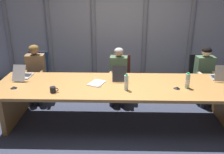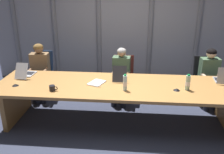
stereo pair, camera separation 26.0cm
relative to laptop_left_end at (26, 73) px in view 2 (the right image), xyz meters
name	(u,v)px [view 2 (the right image)]	position (x,y,z in m)	size (l,w,h in m)	color
ground_plane	(119,122)	(1.76, -0.28, -0.78)	(13.18, 13.18, 0.00)	#383D51
conference_table	(119,92)	(1.76, -0.28, -0.19)	(4.24, 1.18, 0.73)	#B77F42
curtain_backdrop	(125,28)	(1.76, 1.83, 0.56)	(6.59, 0.17, 2.69)	#9999A0
laptop_left_end	(26,73)	(0.00, 0.00, 0.00)	(0.25, 0.47, 0.28)	#BCBCC1
laptop_left_mid	(120,76)	(1.76, -0.02, 0.00)	(0.25, 0.41, 0.29)	#2D2D33
laptop_center	(222,79)	(3.54, 0.02, 0.00)	(0.25, 0.37, 0.29)	#A8ADB7
office_chair_left_end	(41,79)	(-0.03, 0.77, -0.42)	(0.60, 0.61, 0.97)	navy
office_chair_left_mid	(123,83)	(1.78, 0.77, -0.44)	(0.60, 0.60, 0.91)	#511E19
office_chair_center	(204,85)	(3.50, 0.77, -0.43)	(0.60, 0.60, 0.93)	black
person_left_end	(39,68)	(0.01, 0.61, -0.11)	(0.42, 0.57, 1.18)	olive
person_left_mid	(121,72)	(1.74, 0.61, -0.15)	(0.39, 0.56, 1.13)	#4C6B4C
person_center	(210,74)	(3.53, 0.61, -0.13)	(0.40, 0.57, 1.16)	#4C6B4C
water_bottle_primary	(125,83)	(1.87, -0.50, 0.07)	(0.07, 0.07, 0.27)	silver
water_bottle_secondary	(188,83)	(2.88, -0.39, 0.07)	(0.08, 0.08, 0.27)	#ADD1B2
coffee_mug_near	(52,88)	(0.70, -0.62, -0.01)	(0.14, 0.09, 0.09)	black
conference_mic_left_side	(177,89)	(2.70, -0.43, -0.04)	(0.11, 0.11, 0.04)	black
conference_mic_middle	(15,85)	(0.01, -0.48, -0.04)	(0.11, 0.11, 0.04)	black
spiral_notepad	(97,83)	(1.37, -0.25, -0.05)	(0.32, 0.37, 0.03)	silver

